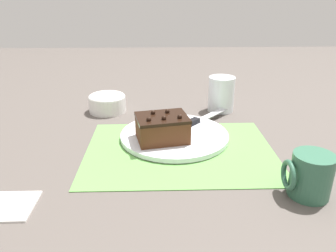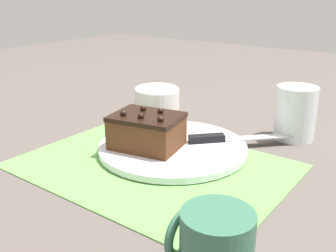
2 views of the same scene
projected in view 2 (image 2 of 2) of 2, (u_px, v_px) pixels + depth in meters
The scene contains 8 objects.
ground_plane at pixel (153, 166), 0.70m from camera, with size 3.00×3.00×0.00m, color #544C47.
placemat_woven at pixel (153, 165), 0.70m from camera, with size 0.46×0.34×0.00m, color #609E4C.
cake_plate at pixel (173, 147), 0.76m from camera, with size 0.29×0.29×0.01m.
chocolate_cake at pixel (147, 131), 0.74m from camera, with size 0.14×0.12×0.07m.
serving_knife at pixel (225, 138), 0.77m from camera, with size 0.17×0.17×0.01m.
drinking_glass at pixel (295, 113), 0.81m from camera, with size 0.08×0.08×0.11m.
small_bowl at pixel (157, 97), 1.03m from camera, with size 0.12×0.12×0.06m.
coffee_mug at pixel (214, 249), 0.41m from camera, with size 0.09×0.08×0.09m.
Camera 2 is at (-0.40, 0.50, 0.30)m, focal length 42.00 mm.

